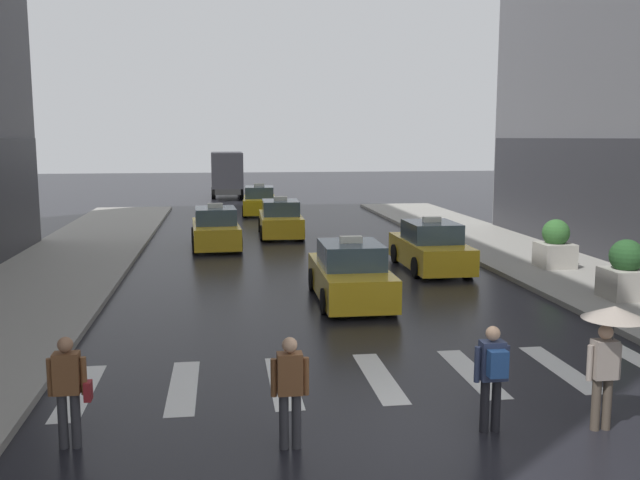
% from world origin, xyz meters
% --- Properties ---
extents(ground_plane, '(160.00, 160.00, 0.00)m').
position_xyz_m(ground_plane, '(0.00, 0.00, 0.00)').
color(ground_plane, black).
extents(crosswalk_markings, '(11.30, 2.80, 0.01)m').
position_xyz_m(crosswalk_markings, '(-0.00, 3.00, 0.00)').
color(crosswalk_markings, silver).
rests_on(crosswalk_markings, ground).
extents(taxi_lead, '(1.97, 4.56, 1.80)m').
position_xyz_m(taxi_lead, '(0.57, 9.14, 0.72)').
color(taxi_lead, gold).
rests_on(taxi_lead, ground).
extents(taxi_second, '(1.94, 4.54, 1.80)m').
position_xyz_m(taxi_second, '(4.10, 13.32, 0.72)').
color(taxi_second, gold).
rests_on(taxi_second, ground).
extents(taxi_third, '(2.10, 4.62, 1.80)m').
position_xyz_m(taxi_third, '(-3.14, 19.19, 0.72)').
color(taxi_third, gold).
rests_on(taxi_third, ground).
extents(taxi_fourth, '(2.01, 4.58, 1.80)m').
position_xyz_m(taxi_fourth, '(-0.25, 22.08, 0.72)').
color(taxi_fourth, gold).
rests_on(taxi_fourth, ground).
extents(taxi_fifth, '(2.11, 4.62, 1.80)m').
position_xyz_m(taxi_fifth, '(-0.73, 31.18, 0.72)').
color(taxi_fifth, yellow).
rests_on(taxi_fifth, ground).
extents(box_truck, '(2.32, 7.55, 3.35)m').
position_xyz_m(box_truck, '(-2.49, 42.94, 1.85)').
color(box_truck, '#2D2D2D').
rests_on(box_truck, ground).
extents(pedestrian_with_umbrella, '(0.96, 0.96, 1.94)m').
position_xyz_m(pedestrian_with_umbrella, '(2.91, 0.23, 1.52)').
color(pedestrian_with_umbrella, '#473D33').
rests_on(pedestrian_with_umbrella, ground).
extents(pedestrian_with_backpack, '(0.55, 0.43, 1.65)m').
position_xyz_m(pedestrian_with_backpack, '(1.13, 0.37, 0.97)').
color(pedestrian_with_backpack, black).
rests_on(pedestrian_with_backpack, ground).
extents(pedestrian_with_handbag, '(0.60, 0.24, 1.65)m').
position_xyz_m(pedestrian_with_handbag, '(-5.06, 0.70, 0.93)').
color(pedestrian_with_handbag, '#333338').
rests_on(pedestrian_with_handbag, ground).
extents(pedestrian_plain_coat, '(0.55, 0.24, 1.65)m').
position_xyz_m(pedestrian_plain_coat, '(-1.94, 0.24, 0.94)').
color(pedestrian_plain_coat, '#333338').
rests_on(pedestrian_plain_coat, ground).
extents(planter_near_corner, '(1.10, 1.10, 1.60)m').
position_xyz_m(planter_near_corner, '(7.82, 7.78, 0.87)').
color(planter_near_corner, '#A8A399').
rests_on(planter_near_corner, curb_right).
extents(planter_mid_block, '(1.10, 1.10, 1.60)m').
position_xyz_m(planter_mid_block, '(8.10, 12.37, 0.87)').
color(planter_mid_block, '#A8A399').
rests_on(planter_mid_block, curb_right).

